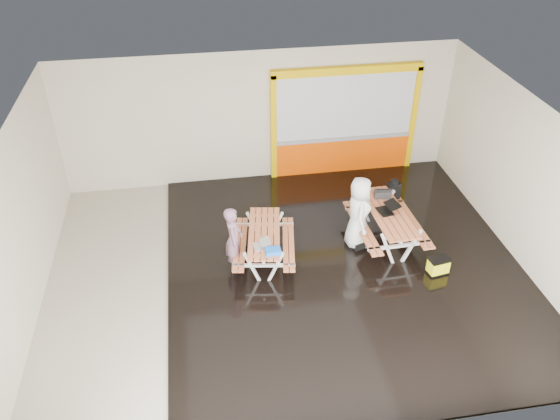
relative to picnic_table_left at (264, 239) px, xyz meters
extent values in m
cube|color=#BCB39F|center=(0.41, -0.48, -0.58)|extent=(10.00, 8.00, 0.01)
cube|color=white|center=(0.41, -0.48, 2.93)|extent=(10.00, 8.00, 0.01)
cube|color=beige|center=(0.41, 3.52, 1.17)|extent=(10.00, 0.01, 3.50)
cube|color=beige|center=(0.41, -4.49, 1.17)|extent=(10.00, 0.01, 3.50)
cube|color=beige|center=(-4.60, -0.48, 1.17)|extent=(0.01, 8.00, 3.50)
cube|color=beige|center=(5.41, -0.48, 1.17)|extent=(0.01, 8.00, 3.50)
cube|color=black|center=(1.66, -0.48, -0.55)|extent=(7.50, 7.98, 0.05)
cube|color=#F94F02|center=(2.61, 3.45, -0.08)|extent=(3.60, 0.12, 1.00)
cube|color=gray|center=(2.61, 3.45, 0.45)|extent=(3.60, 0.14, 0.10)
cube|color=silver|center=(2.61, 3.46, 1.36)|extent=(3.60, 0.08, 1.72)
cube|color=#F0BC00|center=(0.74, 3.44, 0.87)|extent=(0.14, 0.16, 2.90)
cube|color=#F0BC00|center=(4.48, 3.44, 0.87)|extent=(0.14, 0.16, 2.90)
cube|color=#F0BC00|center=(2.61, 3.44, 2.32)|extent=(3.88, 0.16, 0.20)
cube|color=#D97544|center=(-0.26, 0.04, 0.16)|extent=(0.41, 1.88, 0.04)
cube|color=#D97544|center=(-0.13, 0.02, 0.16)|extent=(0.41, 1.88, 0.04)
cube|color=#D97544|center=(0.00, 0.00, 0.16)|extent=(0.41, 1.88, 0.04)
cube|color=#D97544|center=(0.13, -0.02, 0.16)|extent=(0.41, 1.88, 0.04)
cube|color=#D97544|center=(0.26, -0.04, 0.16)|extent=(0.41, 1.88, 0.04)
cube|color=white|center=(-0.35, -0.67, -0.18)|extent=(0.35, 0.11, 0.75)
cube|color=white|center=(0.13, -0.74, -0.18)|extent=(0.35, 0.11, 0.75)
cube|color=white|center=(-0.11, -0.71, -0.13)|extent=(1.28, 0.26, 0.06)
cube|color=white|center=(-0.11, -0.71, 0.11)|extent=(0.64, 0.15, 0.06)
cube|color=white|center=(-0.13, 0.74, -0.18)|extent=(0.35, 0.11, 0.75)
cube|color=white|center=(0.35, 0.67, -0.18)|extent=(0.35, 0.11, 0.75)
cube|color=white|center=(0.11, 0.71, -0.13)|extent=(1.28, 0.26, 0.06)
cube|color=white|center=(0.11, 0.71, 0.11)|extent=(0.64, 0.15, 0.06)
cube|color=white|center=(0.00, 0.00, -0.03)|extent=(0.30, 1.53, 0.06)
cube|color=#D97544|center=(-0.57, 0.09, -0.12)|extent=(0.40, 1.88, 0.04)
cube|color=#D97544|center=(-0.45, 0.07, -0.12)|extent=(0.40, 1.88, 0.04)
cube|color=#D97544|center=(0.45, -0.07, -0.12)|extent=(0.40, 1.88, 0.04)
cube|color=#D97544|center=(0.57, -0.09, -0.12)|extent=(0.40, 1.88, 0.04)
cube|color=#D97544|center=(2.50, 0.19, 0.23)|extent=(0.21, 2.09, 0.04)
cube|color=#D97544|center=(2.65, 0.20, 0.23)|extent=(0.21, 2.09, 0.04)
cube|color=#D97544|center=(2.80, 0.21, 0.23)|extent=(0.21, 2.09, 0.04)
cube|color=#D97544|center=(2.95, 0.21, 0.23)|extent=(0.21, 2.09, 0.04)
cube|color=#D97544|center=(3.09, 0.22, 0.23)|extent=(0.21, 2.09, 0.04)
cube|color=white|center=(2.56, -0.60, -0.14)|extent=(0.39, 0.08, 0.84)
cube|color=white|center=(3.10, -0.57, -0.14)|extent=(0.39, 0.08, 0.84)
cube|color=white|center=(2.83, -0.59, -0.09)|extent=(1.43, 0.12, 0.06)
cube|color=white|center=(2.83, -0.59, 0.18)|extent=(0.71, 0.09, 0.06)
cube|color=white|center=(2.50, 0.99, -0.14)|extent=(0.39, 0.08, 0.84)
cube|color=white|center=(3.04, 1.01, -0.14)|extent=(0.39, 0.08, 0.84)
cube|color=white|center=(2.77, 1.00, -0.09)|extent=(1.43, 0.12, 0.06)
cube|color=white|center=(2.77, 1.00, 0.18)|extent=(0.71, 0.09, 0.06)
cube|color=white|center=(2.80, 0.21, 0.02)|extent=(0.13, 1.71, 0.06)
cube|color=#D97544|center=(2.16, 0.18, -0.08)|extent=(0.20, 2.09, 0.04)
cube|color=#D97544|center=(2.30, 0.19, -0.08)|extent=(0.20, 2.09, 0.04)
cube|color=#D97544|center=(3.30, 0.23, -0.08)|extent=(0.20, 2.09, 0.04)
cube|color=#D97544|center=(3.44, 0.23, -0.08)|extent=(0.20, 2.09, 0.04)
imported|color=#7F596E|center=(-0.67, -0.18, 0.21)|extent=(0.42, 0.59, 1.51)
imported|color=white|center=(2.13, 0.23, 0.29)|extent=(0.67, 0.91, 1.71)
cube|color=silver|center=(-0.17, -0.48, 0.18)|extent=(0.23, 0.31, 0.02)
cube|color=silver|center=(-0.04, -0.47, 0.29)|extent=(0.21, 0.31, 0.06)
cube|color=silver|center=(-0.05, -0.47, 0.29)|extent=(0.18, 0.27, 0.05)
cube|color=black|center=(2.72, 0.22, 0.26)|extent=(0.34, 0.44, 0.02)
cube|color=black|center=(2.90, 0.25, 0.40)|extent=(0.32, 0.43, 0.08)
cube|color=silver|center=(2.89, 0.25, 0.40)|extent=(0.28, 0.38, 0.06)
cube|color=blue|center=(0.08, -0.71, 0.22)|extent=(0.31, 0.23, 0.09)
cube|color=black|center=(2.86, 0.80, 0.34)|extent=(0.40, 0.25, 0.17)
cylinder|color=black|center=(2.86, 0.80, 0.46)|extent=(0.28, 0.07, 0.02)
cube|color=black|center=(3.26, 1.17, 0.14)|extent=(0.33, 0.24, 0.43)
cylinder|color=black|center=(3.26, 1.17, 0.38)|extent=(0.22, 0.22, 0.11)
cube|color=black|center=(2.17, 0.11, -0.45)|extent=(0.50, 0.44, 0.15)
cube|color=black|center=(3.53, -1.07, -0.51)|extent=(0.47, 0.35, 0.04)
cube|color=#FFF513|center=(3.53, -1.07, -0.35)|extent=(0.45, 0.32, 0.32)
cube|color=black|center=(3.53, -1.07, -0.17)|extent=(0.47, 0.35, 0.03)
camera|label=1|loc=(-1.22, -9.47, 7.27)|focal=35.99mm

